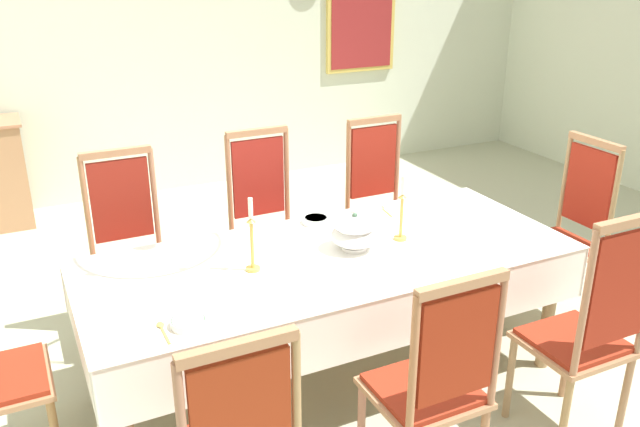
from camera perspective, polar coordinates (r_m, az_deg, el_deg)
The scene contains 18 objects.
ground at distance 4.00m, azimuth -1.11°, elevation -12.00°, with size 8.16×6.34×0.04m, color #AFB196.
back_wall at distance 6.41m, azimuth -13.85°, elevation 15.58°, with size 8.16×0.08×3.15m, color beige.
dining_table at distance 3.41m, azimuth 0.89°, elevation -4.64°, with size 2.49×1.01×0.75m.
tablecloth at distance 3.41m, azimuth 0.89°, elevation -4.48°, with size 2.51×1.03×0.29m.
chair_north_a at distance 4.02m, azimuth -16.01°, elevation -2.85°, with size 0.44×0.42×1.15m.
chair_south_b at distance 2.81m, azimuth 9.73°, elevation -14.13°, with size 0.44×0.42×1.10m.
chair_north_b at distance 4.22m, azimuth -4.60°, elevation -0.73°, with size 0.44×0.42×1.17m.
chair_south_c at distance 3.29m, azimuth 22.05°, elevation -9.14°, with size 0.44×0.42×1.19m.
chair_north_c at distance 4.57m, azimuth 5.26°, elevation 0.98°, with size 0.44×0.42×1.16m.
chair_head_east at distance 4.39m, azimuth 20.52°, elevation -1.29°, with size 0.42×0.44×1.15m.
soup_tureen at distance 3.40m, azimuth 2.97°, elevation -1.57°, with size 0.24×0.24×0.20m.
candlestick_west at distance 3.17m, azimuth -5.86°, elevation -2.41°, with size 0.07×0.07×0.37m.
candlestick_east at distance 3.52m, azimuth 7.01°, elevation -0.07°, with size 0.07×0.07×0.36m.
bowl_near_left at distance 3.89m, azimuth 4.10°, elevation 0.28°, with size 0.17×0.17×0.04m.
bowl_near_right at distance 2.81m, azimuth -11.25°, elevation -9.11°, with size 0.15×0.15×0.03m.
bowl_far_left at distance 3.75m, azimuth -0.36°, elevation -0.53°, with size 0.15×0.15×0.04m.
spoon_primary at distance 3.97m, azimuth 5.39°, elevation 0.44°, with size 0.04×0.18×0.01m.
spoon_secondary at distance 2.82m, azimuth -13.42°, elevation -9.49°, with size 0.03×0.18×0.01m.
Camera 1 is at (-1.38, -3.02, 2.20)m, focal length 37.29 mm.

